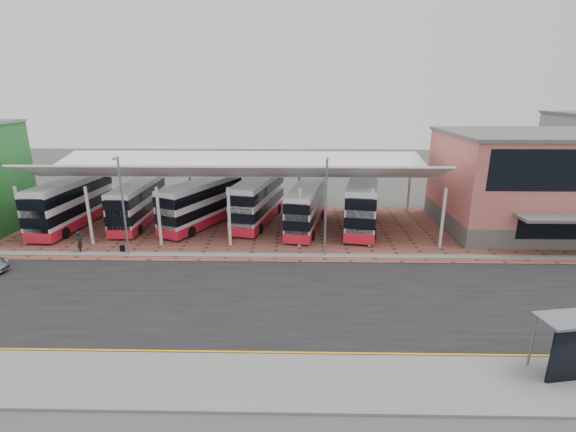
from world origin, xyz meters
name	(u,v)px	position (x,y,z in m)	size (l,w,h in m)	color
ground	(300,292)	(0.00, 0.00, 0.00)	(140.00, 140.00, 0.00)	#3D3E3A
road	(301,299)	(0.00, -1.00, 0.01)	(120.00, 14.00, 0.02)	black
forecourt	(320,230)	(2.00, 13.00, 0.03)	(72.00, 16.00, 0.06)	brown
sidewalk	(302,382)	(0.00, -9.00, 0.07)	(120.00, 4.00, 0.14)	slate
north_kerb	(300,256)	(0.00, 6.20, 0.07)	(120.00, 0.80, 0.14)	slate
yellow_line_near	(301,356)	(0.00, -7.00, 0.03)	(120.00, 0.12, 0.01)	#F4A400
yellow_line_far	(301,352)	(0.00, -6.70, 0.03)	(120.00, 0.12, 0.01)	#F4A400
canopy	(237,168)	(-6.00, 13.94, 5.80)	(37.00, 11.63, 7.07)	silver
terminal	(543,181)	(23.00, 13.92, 4.66)	(18.40, 14.40, 9.25)	#55524F
lamp_west	(123,204)	(-14.00, 6.27, 4.36)	(0.16, 0.90, 8.07)	slate
lamp_east	(326,205)	(2.00, 6.27, 4.36)	(0.16, 0.90, 8.07)	slate
bus_0	(72,203)	(-22.20, 13.61, 2.37)	(3.40, 11.41, 4.64)	silver
bus_1	(138,204)	(-15.98, 14.40, 2.14)	(2.58, 10.15, 4.18)	silver
bus_2	(202,203)	(-9.56, 14.24, 2.25)	(6.73, 10.75, 4.41)	silver
bus_3	(258,200)	(-4.14, 15.36, 2.31)	(4.77, 11.28, 4.53)	silver
bus_4	(306,207)	(0.63, 13.37, 2.14)	(4.19, 10.41, 4.18)	silver
bus_5	(362,203)	(6.08, 14.07, 2.42)	(4.67, 11.83, 4.75)	silver
pedestrian	(80,242)	(-18.12, 6.66, 0.98)	(0.67, 0.44, 1.84)	black
suitcase	(122,249)	(-14.70, 6.74, 0.35)	(0.34, 0.24, 0.58)	black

